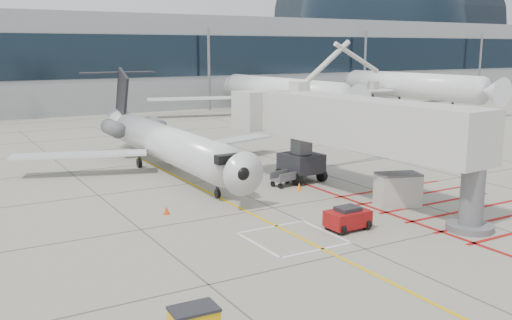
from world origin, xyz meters
TOP-DOWN VIEW (x-y plane):
  - ground_plane at (0.00, 0.00)m, footprint 260.00×260.00m
  - regional_jet at (-1.69, 14.13)m, footprint 22.28×27.90m
  - jet_bridge at (5.87, 2.44)m, footprint 11.40×21.20m
  - pushback_tug at (1.15, -1.30)m, footprint 2.20×1.40m
  - baggage_cart at (3.42, 8.16)m, footprint 1.79×1.30m
  - ground_power_unit at (6.53, 0.71)m, footprint 2.80×2.15m
  - cone_nose at (-5.83, 5.96)m, footprint 0.34×0.34m
  - cone_side at (3.74, 6.79)m, footprint 0.34×0.34m
  - terminal_building at (10.00, 70.00)m, footprint 180.00×28.00m
  - terminal_glass_band at (10.00, 55.95)m, footprint 180.00×0.10m
  - terminal_dome at (70.00, 70.00)m, footprint 40.00×28.00m
  - bg_aircraft_c at (25.50, 46.00)m, footprint 34.49×38.32m
  - bg_aircraft_d at (49.65, 46.00)m, footprint 35.63×39.59m

SIDE VIEW (x-z plane):
  - ground_plane at x=0.00m, z-range 0.00..0.00m
  - cone_side at x=3.74m, z-range 0.00..0.47m
  - cone_nose at x=-5.83m, z-range 0.00..0.48m
  - baggage_cart at x=3.42m, z-range 0.00..1.03m
  - pushback_tug at x=1.15m, z-range 0.00..1.27m
  - ground_power_unit at x=6.53m, z-range 0.00..1.96m
  - regional_jet at x=-1.69m, z-range 0.00..7.23m
  - jet_bridge at x=5.87m, z-range 0.00..8.18m
  - bg_aircraft_c at x=25.50m, z-range 0.00..11.50m
  - bg_aircraft_d at x=49.65m, z-range 0.00..11.88m
  - terminal_building at x=10.00m, z-range 0.00..14.00m
  - terminal_glass_band at x=10.00m, z-range 5.00..11.00m
  - terminal_dome at x=70.00m, z-range 0.00..28.00m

